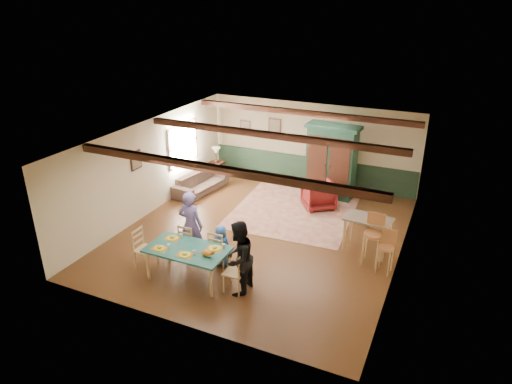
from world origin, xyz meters
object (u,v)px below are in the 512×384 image
at_px(bar_stool_left, 372,240).
at_px(dining_chair_end_left, 146,249).
at_px(dining_chair_far_right, 220,248).
at_px(armchair, 319,195).
at_px(dining_chair_far_left, 190,241).
at_px(person_man, 191,225).
at_px(sofa, 201,182).
at_px(cat, 207,253).
at_px(counter_table, 367,235).
at_px(dining_table, 188,263).
at_px(end_table, 217,170).
at_px(bar_stool_right, 385,252).
at_px(armoire, 331,161).
at_px(dining_chair_end_right, 235,271).
at_px(table_lamp, 216,155).
at_px(person_child, 221,245).
at_px(person_woman, 238,258).

bearing_deg(bar_stool_left, dining_chair_end_left, -151.89).
distance_m(dining_chair_far_right, armchair, 4.21).
bearing_deg(dining_chair_far_right, dining_chair_far_left, 0.00).
bearing_deg(person_man, sofa, -62.31).
bearing_deg(dining_chair_end_left, cat, -93.37).
distance_m(armchair, counter_table, 2.72).
height_order(dining_table, end_table, dining_table).
height_order(dining_chair_far_right, bar_stool_left, bar_stool_left).
distance_m(dining_chair_end_left, bar_stool_right, 5.48).
bearing_deg(bar_stool_left, cat, -139.51).
bearing_deg(sofa, armchair, -76.29).
distance_m(counter_table, bar_stool_right, 0.92).
distance_m(counter_table, bar_stool_left, 0.53).
xyz_separation_m(counter_table, bar_stool_left, (0.22, -0.46, 0.15)).
height_order(dining_chair_far_left, dining_chair_far_right, same).
bearing_deg(armoire, sofa, -156.20).
relative_size(dining_table, end_table, 3.15).
bearing_deg(bar_stool_left, bar_stool_right, -34.19).
bearing_deg(end_table, dining_chair_end_right, -57.72).
relative_size(armoire, sofa, 1.13).
distance_m(table_lamp, counter_table, 6.46).
distance_m(dining_table, armchair, 5.01).
height_order(sofa, bar_stool_left, bar_stool_left).
bearing_deg(dining_chair_far_left, armoire, -111.82).
height_order(dining_chair_far_left, person_child, person_child).
xyz_separation_m(dining_chair_end_right, end_table, (-3.56, 5.64, -0.19)).
xyz_separation_m(dining_chair_far_right, counter_table, (2.96, 2.05, -0.01)).
bearing_deg(cat, dining_chair_far_right, 100.37).
distance_m(dining_chair_end_left, end_table, 5.79).
distance_m(person_man, table_lamp, 5.25).
xyz_separation_m(dining_chair_far_right, person_child, (-0.00, 0.08, 0.03)).
relative_size(cat, bar_stool_right, 0.35).
relative_size(dining_table, bar_stool_left, 1.46).
distance_m(sofa, bar_stool_left, 6.25).
bearing_deg(bar_stool_right, dining_table, -146.18).
relative_size(armchair, bar_stool_right, 0.86).
bearing_deg(cat, counter_table, 45.31).
bearing_deg(dining_chair_far_right, cat, 100.37).
bearing_deg(table_lamp, person_man, -67.47).
bearing_deg(person_man, person_woman, 154.13).
height_order(person_man, end_table, person_man).
bearing_deg(dining_chair_end_left, bar_stool_left, -64.18).
xyz_separation_m(person_child, counter_table, (2.96, 1.97, -0.04)).
distance_m(dining_chair_far_left, armchair, 4.49).
height_order(armoire, bar_stool_right, armoire).
bearing_deg(person_man, dining_table, 116.57).
bearing_deg(dining_chair_end_left, person_child, -62.70).
height_order(dining_chair_far_left, dining_chair_end_right, same).
relative_size(dining_chair_end_right, armchair, 1.06).
distance_m(sofa, counter_table, 5.90).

